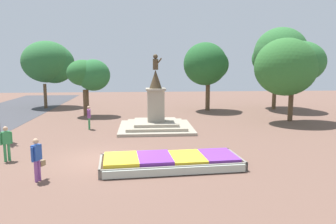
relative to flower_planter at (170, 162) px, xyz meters
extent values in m
plane|color=brown|center=(-3.20, 1.41, -0.24)|extent=(74.82, 74.82, 0.00)
cube|color=#38281C|center=(0.04, 0.06, -0.06)|extent=(6.25, 2.73, 0.36)
cube|color=gray|center=(0.14, -1.11, -0.04)|extent=(6.28, 0.61, 0.40)
cube|color=gray|center=(-0.05, 1.23, -0.04)|extent=(6.28, 0.61, 0.40)
cube|color=gray|center=(-3.04, -0.19, -0.04)|extent=(0.30, 2.45, 0.40)
cube|color=gray|center=(3.12, 0.31, -0.04)|extent=(0.30, 2.45, 0.40)
cube|color=yellow|center=(-2.16, -0.11, 0.20)|extent=(1.63, 2.16, 0.17)
cube|color=#72339E|center=(-0.69, 0.00, 0.20)|extent=(1.63, 2.16, 0.17)
cube|color=yellow|center=(0.77, 0.12, 0.18)|extent=(1.63, 2.16, 0.12)
cube|color=#72339E|center=(2.24, 0.24, 0.18)|extent=(1.63, 2.16, 0.13)
cube|color=#B2BCAD|center=(0.14, -1.16, -0.04)|extent=(5.97, 0.68, 0.32)
cube|color=gray|center=(-0.27, 8.65, -0.14)|extent=(5.11, 5.11, 0.19)
cube|color=gray|center=(-0.27, 8.65, 0.04)|extent=(4.06, 4.06, 0.19)
cube|color=#9F9480|center=(-0.27, 8.65, 0.23)|extent=(3.02, 3.02, 0.19)
cube|color=#9E937F|center=(-0.27, 8.65, 1.42)|extent=(1.16, 1.16, 2.18)
cube|color=#9E937F|center=(-0.27, 8.65, 2.57)|extent=(1.37, 1.37, 0.12)
cone|color=#473823|center=(-0.27, 8.65, 3.27)|extent=(0.87, 0.87, 1.28)
cylinder|color=#473823|center=(-0.27, 8.65, 4.28)|extent=(0.37, 0.37, 0.74)
sphere|color=#473823|center=(-0.27, 8.65, 4.82)|extent=(0.33, 0.33, 0.33)
cylinder|color=#473823|center=(-0.07, 8.53, 4.43)|extent=(0.51, 0.37, 0.59)
cylinder|color=#8C4C99|center=(-5.37, -1.43, 0.19)|extent=(0.13, 0.13, 0.86)
cylinder|color=#8C4C99|center=(-5.31, -1.27, 0.19)|extent=(0.13, 0.13, 0.86)
cube|color=#264CA5|center=(-5.34, -1.35, 0.93)|extent=(0.34, 0.43, 0.61)
cylinder|color=#264CA5|center=(-5.43, -1.57, 0.90)|extent=(0.09, 0.09, 0.58)
cylinder|color=#264CA5|center=(-5.25, -1.13, 0.90)|extent=(0.09, 0.09, 0.58)
sphere|color=tan|center=(-5.34, -1.35, 1.37)|extent=(0.22, 0.22, 0.22)
cube|color=olive|center=(-5.23, -1.07, 0.41)|extent=(0.22, 0.30, 0.22)
cylinder|color=#338C4C|center=(-7.68, 1.43, 0.18)|extent=(0.13, 0.13, 0.84)
cylinder|color=#338C4C|center=(-7.54, 1.55, 0.18)|extent=(0.13, 0.13, 0.84)
cube|color=#338C4C|center=(-7.61, 1.49, 0.90)|extent=(0.43, 0.41, 0.59)
cylinder|color=#338C4C|center=(-7.79, 1.34, 0.87)|extent=(0.09, 0.09, 0.56)
cylinder|color=#338C4C|center=(-7.42, 1.64, 0.87)|extent=(0.09, 0.09, 0.56)
sphere|color=tan|center=(-7.61, 1.49, 1.33)|extent=(0.22, 0.22, 0.22)
cylinder|color=#338C4C|center=(-4.93, 8.90, 0.18)|extent=(0.13, 0.13, 0.83)
cylinder|color=#338C4C|center=(-4.91, 8.72, 0.18)|extent=(0.13, 0.13, 0.83)
cube|color=#8C4C99|center=(-4.92, 8.81, 0.89)|extent=(0.26, 0.40, 0.59)
cylinder|color=#8C4C99|center=(-4.95, 9.05, 0.86)|extent=(0.09, 0.09, 0.56)
cylinder|color=#8C4C99|center=(-4.90, 8.58, 0.86)|extent=(0.09, 0.09, 0.56)
sphere|color=tan|center=(-4.92, 8.81, 1.32)|extent=(0.21, 0.21, 0.21)
cylinder|color=brown|center=(10.66, 11.07, 1.05)|extent=(0.38, 0.38, 2.58)
ellipsoid|color=#2F6D33|center=(11.03, 10.72, 4.46)|extent=(3.97, 3.53, 3.21)
ellipsoid|color=#306D2F|center=(9.74, 10.27, 4.07)|extent=(4.80, 4.11, 4.38)
cylinder|color=brown|center=(5.23, 17.58, 1.17)|extent=(0.42, 0.42, 2.81)
ellipsoid|color=#235D2A|center=(4.85, 17.22, 4.29)|extent=(4.14, 4.45, 4.09)
ellipsoid|color=#215A27|center=(5.19, 17.56, 4.23)|extent=(4.03, 3.45, 3.31)
cylinder|color=brown|center=(-11.08, 20.14, 1.01)|extent=(0.32, 0.32, 2.50)
ellipsoid|color=#2E6C36|center=(-11.04, 21.25, 4.50)|extent=(5.14, 4.86, 4.31)
ellipsoid|color=#2B6B36|center=(-10.31, 21.25, 4.27)|extent=(4.16, 3.64, 4.00)
cylinder|color=brown|center=(12.08, 17.84, 1.37)|extent=(0.39, 0.39, 3.21)
ellipsoid|color=#2F6A32|center=(12.24, 17.18, 5.45)|extent=(4.94, 5.37, 4.66)
ellipsoid|color=#2F6733|center=(12.16, 17.15, 5.27)|extent=(4.96, 5.22, 4.48)
ellipsoid|color=#2B6A31|center=(12.27, 18.78, 4.82)|extent=(4.47, 4.19, 3.54)
cylinder|color=brown|center=(-6.17, 15.22, 0.90)|extent=(0.50, 0.50, 2.28)
ellipsoid|color=#2A6B35|center=(-5.40, 14.85, 3.34)|extent=(2.89, 2.74, 2.71)
ellipsoid|color=#2A6830|center=(-6.31, 14.91, 3.54)|extent=(2.75, 2.85, 2.24)
camera|label=1|loc=(-1.21, -14.06, 4.37)|focal=35.00mm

